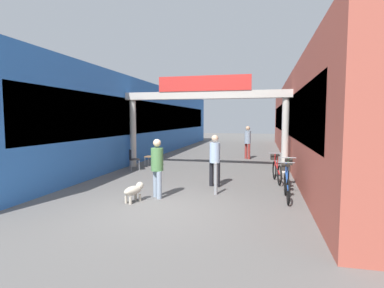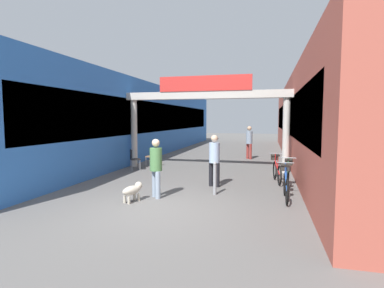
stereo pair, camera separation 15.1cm
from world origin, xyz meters
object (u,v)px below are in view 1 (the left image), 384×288
Objects in this scene: pedestrian_companion at (215,157)px; bicycle_blue_nearest at (287,183)px; dog_on_leash at (134,190)px; pedestrian_carrying_crate at (248,140)px; bicycle_green_second at (288,175)px; pedestrian_with_dog at (157,164)px; cafe_chair_wood_farther at (151,155)px; bicycle_red_third at (276,169)px; bollard_post_metal at (216,178)px; cafe_chair_black_nearer at (133,158)px.

pedestrian_companion is 1.00× the size of bicycle_blue_nearest.
dog_on_leash is at bearing -127.87° from pedestrian_companion.
pedestrian_carrying_crate is 1.07× the size of bicycle_green_second.
pedestrian_with_dog is 1.85× the size of cafe_chair_wood_farther.
bicycle_blue_nearest is at bearing -37.70° from cafe_chair_wood_farther.
bicycle_red_third is 2.94m from bollard_post_metal.
cafe_chair_wood_farther is (-3.68, 4.38, 0.05)m from bollard_post_metal.
pedestrian_carrying_crate reaches higher than cafe_chair_wood_farther.
bicycle_green_second is at bearing -77.15° from pedestrian_carrying_crate.
bicycle_green_second is at bearing -18.70° from cafe_chair_black_nearer.
pedestrian_companion is 2.38× the size of dog_on_leash.
pedestrian_carrying_crate is at bearing 42.71° from cafe_chair_wood_farther.
bicycle_red_third is 5.97m from cafe_chair_black_nearer.
pedestrian_companion reaches higher than cafe_chair_wood_farther.
bollard_post_metal is (-1.79, -2.34, 0.05)m from bicycle_red_third.
bicycle_red_third is at bearing -20.48° from cafe_chair_wood_farther.
pedestrian_companion is at bearing -146.77° from bicycle_red_third.
pedestrian_with_dog is at bearing 49.01° from dog_on_leash.
bollard_post_metal is at bearing -49.96° from cafe_chair_wood_farther.
bollard_post_metal is 5.72m from cafe_chair_wood_farther.
bicycle_blue_nearest is (1.49, -8.20, -0.61)m from pedestrian_carrying_crate.
pedestrian_companion reaches higher than bicycle_red_third.
pedestrian_with_dog is 1.71× the size of bollard_post_metal.
pedestrian_with_dog is at bearing -102.64° from pedestrian_carrying_crate.
pedestrian_companion is 0.93× the size of pedestrian_carrying_crate.
bollard_post_metal is at bearing -150.51° from bicycle_green_second.
bicycle_green_second is (4.07, 2.44, 0.13)m from dog_on_leash.
pedestrian_companion is at bearing 53.11° from pedestrian_with_dog.
pedestrian_carrying_crate reaches higher than dog_on_leash.
bicycle_blue_nearest is at bearing -85.57° from bicycle_red_third.
pedestrian_companion is 2.45m from bicycle_blue_nearest.
bicycle_red_third reaches higher than cafe_chair_black_nearer.
cafe_chair_black_nearer is at bearing -132.90° from pedestrian_carrying_crate.
pedestrian_carrying_crate is 1.07× the size of bicycle_blue_nearest.
bicycle_red_third reaches higher than cafe_chair_wood_farther.
pedestrian_carrying_crate is 9.82m from dog_on_leash.
bollard_post_metal is at bearing -79.11° from pedestrian_companion.
bollard_post_metal is (0.20, -1.03, -0.48)m from pedestrian_companion.
pedestrian_with_dog is 5.56m from cafe_chair_wood_farther.
bicycle_red_third is 1.89× the size of cafe_chair_black_nearer.
pedestrian_with_dog is 4.79m from cafe_chair_black_nearer.
bollard_post_metal is at bearing 32.43° from dog_on_leash.
cafe_chair_wood_farther is at bearing 150.97° from bicycle_green_second.
bicycle_red_third is at bearing 52.57° from bollard_post_metal.
pedestrian_carrying_crate is 2.55× the size of dog_on_leash.
pedestrian_companion is at bearing 154.78° from bicycle_blue_nearest.
dog_on_leash is 4.74m from bicycle_green_second.
dog_on_leash is 0.42× the size of bicycle_red_third.
bicycle_blue_nearest and bicycle_red_third have the same top height.
bicycle_green_second is at bearing 27.93° from pedestrian_with_dog.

